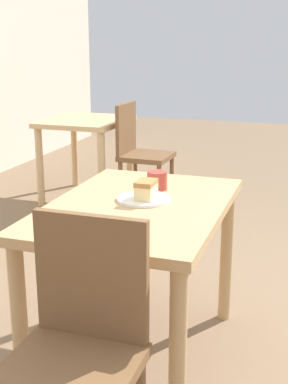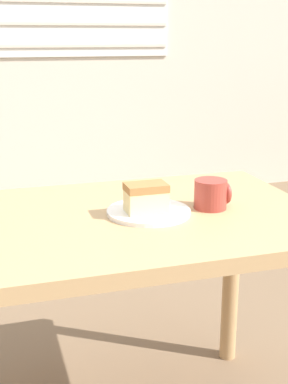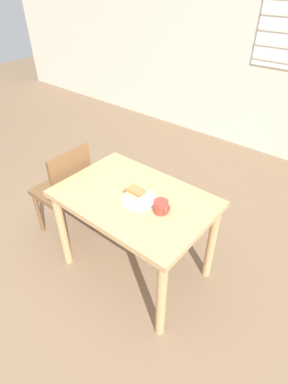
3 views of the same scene
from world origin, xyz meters
name	(u,v)px [view 1 (image 1 of 3)]	position (x,y,z in m)	size (l,w,h in m)	color
ground_plane	(259,366)	(0.00, 0.00, 0.00)	(14.00, 14.00, 0.00)	#7A6047
dining_table_near	(138,229)	(-0.09, 0.52, 0.61)	(1.03, 0.70, 0.72)	tan
dining_table_far	(86,134)	(2.10, 1.75, 0.57)	(0.76, 0.66, 0.70)	tan
chair_near_window	(77,348)	(-0.80, 0.47, 0.48)	(0.39, 0.39, 0.86)	brown
chair_far_corner	(139,151)	(2.00, 1.23, 0.48)	(0.40, 0.40, 0.86)	brown
plate	(144,199)	(-0.05, 0.51, 0.72)	(0.23, 0.23, 0.01)	white
cake_slice	(146,189)	(-0.06, 0.50, 0.77)	(0.11, 0.07, 0.08)	beige
coffee_mug	(157,180)	(0.14, 0.51, 0.76)	(0.10, 0.09, 0.08)	#9E382D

